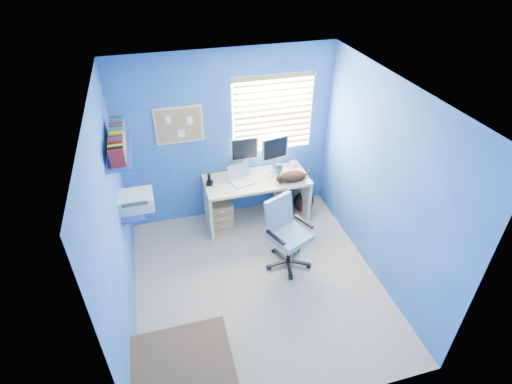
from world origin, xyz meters
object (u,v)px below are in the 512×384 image
object	(u,v)px
desk	(256,200)
tower_pc	(282,202)
laptop	(243,175)
office_chair	(286,241)
cat	(293,176)

from	to	relation	value
desk	tower_pc	distance (m)	0.45
desk	laptop	size ratio (longest dim) A/B	4.50
tower_pc	office_chair	xyz separation A→B (m)	(-0.28, -1.02, 0.13)
desk	cat	xyz separation A→B (m)	(0.49, -0.17, 0.44)
desk	office_chair	size ratio (longest dim) A/B	1.55
laptop	cat	bearing A→B (deg)	-28.10
laptop	office_chair	bearing A→B (deg)	-85.92
desk	cat	size ratio (longest dim) A/B	3.84
tower_pc	cat	bearing A→B (deg)	-64.81
desk	laptop	distance (m)	0.52
office_chair	desk	bearing A→B (deg)	98.09
laptop	cat	xyz separation A→B (m)	(0.69, -0.15, -0.04)
laptop	tower_pc	world-z (taller)	laptop
desk	cat	bearing A→B (deg)	-19.74
laptop	desk	bearing A→B (deg)	-8.96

